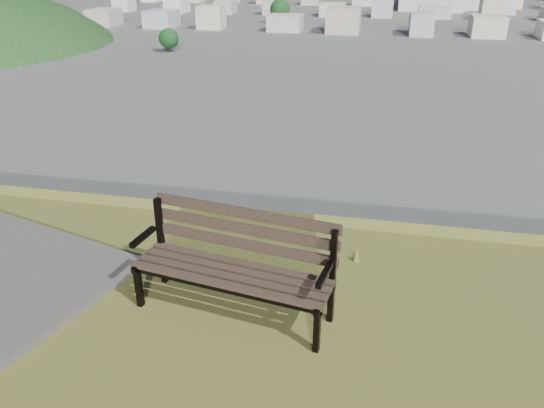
# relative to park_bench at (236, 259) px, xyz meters

# --- Properties ---
(park_bench) EXTENTS (2.09, 0.97, 1.05)m
(park_bench) POSITION_rel_park_bench_xyz_m (0.00, 0.00, 0.00)
(park_bench) COLOR #3C2C22
(park_bench) RESTS_ON hilltop_mesa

